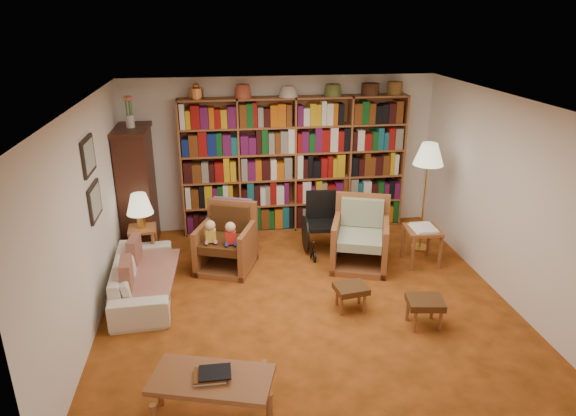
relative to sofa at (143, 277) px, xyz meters
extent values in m
plane|color=#B4521B|center=(2.05, -0.42, -0.26)|extent=(5.00, 5.00, 0.00)
plane|color=white|center=(2.05, -0.42, 2.24)|extent=(5.00, 5.00, 0.00)
plane|color=white|center=(2.05, 2.08, 0.99)|extent=(5.00, 0.00, 5.00)
plane|color=white|center=(2.05, -2.92, 0.99)|extent=(5.00, 0.00, 5.00)
plane|color=white|center=(-0.45, -0.42, 0.99)|extent=(0.00, 5.00, 5.00)
plane|color=white|center=(4.55, -0.42, 0.99)|extent=(0.00, 5.00, 5.00)
cube|color=brown|center=(2.25, 1.92, 0.84)|extent=(3.60, 0.30, 2.20)
cube|color=#3D1710|center=(-0.21, 1.58, 0.64)|extent=(0.45, 0.90, 1.80)
cube|color=#3D1710|center=(-0.21, 1.58, 1.57)|extent=(0.50, 0.95, 0.06)
cylinder|color=silver|center=(-0.21, 1.58, 1.69)|extent=(0.12, 0.12, 0.18)
cube|color=black|center=(-0.43, -0.12, 1.64)|extent=(0.03, 0.52, 0.42)
cube|color=gray|center=(-0.42, -0.12, 1.64)|extent=(0.01, 0.44, 0.34)
cube|color=black|center=(-0.43, -0.12, 1.09)|extent=(0.03, 0.52, 0.42)
cube|color=gray|center=(-0.42, -0.12, 1.09)|extent=(0.01, 0.44, 0.34)
imported|color=beige|center=(0.00, 0.00, 0.00)|extent=(1.78, 0.77, 0.51)
cube|color=#BFAD8B|center=(0.05, 0.00, 0.04)|extent=(0.77, 1.37, 0.04)
cube|color=maroon|center=(-0.13, 0.35, 0.19)|extent=(0.15, 0.38, 0.37)
cube|color=maroon|center=(-0.13, -0.35, 0.19)|extent=(0.15, 0.40, 0.39)
cube|color=brown|center=(-0.10, 0.95, 0.27)|extent=(0.42, 0.42, 0.04)
cylinder|color=brown|center=(-0.26, 0.79, 0.00)|extent=(0.05, 0.05, 0.51)
cylinder|color=brown|center=(0.06, 0.79, 0.00)|extent=(0.05, 0.05, 0.51)
cylinder|color=brown|center=(-0.26, 1.10, 0.00)|extent=(0.05, 0.05, 0.51)
cylinder|color=brown|center=(0.06, 1.10, 0.00)|extent=(0.05, 0.05, 0.51)
cylinder|color=gold|center=(-0.10, 0.95, 0.40)|extent=(0.12, 0.12, 0.21)
cone|color=beige|center=(-0.10, 0.95, 0.66)|extent=(0.37, 0.37, 0.29)
cube|color=brown|center=(1.07, 0.59, -0.21)|extent=(0.95, 0.97, 0.08)
cube|color=brown|center=(0.74, 0.59, 0.07)|extent=(0.33, 0.74, 0.65)
cube|color=brown|center=(1.40, 0.59, 0.07)|extent=(0.33, 0.74, 0.65)
cube|color=brown|center=(1.07, 0.93, 0.20)|extent=(0.71, 0.33, 0.91)
cube|color=#543316|center=(1.07, 0.56, 0.15)|extent=(0.75, 0.80, 0.12)
cube|color=#543316|center=(1.07, 0.86, 0.41)|extent=(0.57, 0.29, 0.39)
cube|color=#B8314A|center=(1.07, 0.96, 0.47)|extent=(0.55, 0.25, 0.41)
cube|color=brown|center=(2.96, 0.40, -0.21)|extent=(1.00, 1.02, 0.09)
cube|color=brown|center=(2.61, 0.40, 0.09)|extent=(0.33, 0.80, 0.69)
cube|color=brown|center=(3.32, 0.40, 0.09)|extent=(0.33, 0.80, 0.69)
cube|color=brown|center=(2.96, 0.77, 0.23)|extent=(0.77, 0.33, 0.98)
cube|color=#9AA684|center=(2.96, 0.37, 0.18)|extent=(0.79, 0.84, 0.13)
cube|color=#9AA684|center=(2.96, 0.69, 0.46)|extent=(0.61, 0.29, 0.41)
cube|color=black|center=(2.53, 0.90, 0.19)|extent=(0.47, 0.47, 0.06)
cube|color=black|center=(2.53, 1.12, 0.44)|extent=(0.45, 0.07, 0.45)
cylinder|color=black|center=(2.28, 1.00, 0.02)|extent=(0.03, 0.56, 0.56)
cylinder|color=black|center=(2.78, 1.00, 0.02)|extent=(0.03, 0.56, 0.56)
cylinder|color=black|center=(2.35, 0.62, -0.18)|extent=(0.03, 0.16, 0.16)
cylinder|color=black|center=(2.71, 0.62, -0.18)|extent=(0.03, 0.16, 0.16)
cylinder|color=gold|center=(4.05, 0.84, -0.24)|extent=(0.28, 0.28, 0.03)
cylinder|color=gold|center=(4.05, 0.84, 0.45)|extent=(0.03, 0.03, 1.40)
cone|color=beige|center=(4.05, 0.84, 1.25)|extent=(0.44, 0.44, 0.32)
cube|color=brown|center=(3.87, 0.37, 0.27)|extent=(0.52, 0.52, 0.04)
cylinder|color=brown|center=(3.66, 0.16, 0.00)|extent=(0.05, 0.05, 0.50)
cylinder|color=brown|center=(4.07, 0.16, 0.00)|extent=(0.05, 0.05, 0.50)
cylinder|color=brown|center=(3.66, 0.57, 0.00)|extent=(0.05, 0.05, 0.50)
cylinder|color=brown|center=(4.07, 0.57, 0.00)|extent=(0.05, 0.05, 0.50)
cube|color=white|center=(3.87, 0.37, 0.30)|extent=(0.33, 0.40, 0.03)
cube|color=#543316|center=(2.55, -0.71, 0.03)|extent=(0.42, 0.38, 0.08)
cylinder|color=brown|center=(2.40, -0.82, -0.13)|extent=(0.04, 0.04, 0.25)
cylinder|color=brown|center=(2.69, -0.82, -0.13)|extent=(0.04, 0.04, 0.25)
cylinder|color=brown|center=(2.40, -0.59, -0.13)|extent=(0.04, 0.04, 0.25)
cylinder|color=brown|center=(2.69, -0.59, -0.13)|extent=(0.04, 0.04, 0.25)
cube|color=#543316|center=(3.30, -1.16, 0.05)|extent=(0.45, 0.40, 0.08)
cylinder|color=brown|center=(3.15, -1.28, -0.12)|extent=(0.04, 0.04, 0.26)
cylinder|color=brown|center=(3.45, -1.28, -0.12)|extent=(0.04, 0.04, 0.26)
cylinder|color=brown|center=(3.15, -1.04, -0.12)|extent=(0.04, 0.04, 0.26)
cylinder|color=brown|center=(3.45, -1.04, -0.12)|extent=(0.04, 0.04, 0.26)
cube|color=brown|center=(0.87, -2.29, 0.15)|extent=(1.17, 0.81, 0.05)
cylinder|color=brown|center=(1.36, -2.51, -0.06)|extent=(0.06, 0.06, 0.38)
cylinder|color=brown|center=(0.39, -2.07, -0.06)|extent=(0.06, 0.06, 0.38)
cylinder|color=brown|center=(1.36, -2.07, -0.06)|extent=(0.06, 0.06, 0.38)
cube|color=brown|center=(0.87, -2.29, 0.21)|extent=(0.33, 0.29, 0.05)
camera|label=1|loc=(1.03, -6.01, 3.16)|focal=32.00mm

